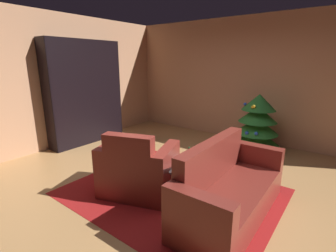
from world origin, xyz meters
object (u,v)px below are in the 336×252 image
Objects in this scene: couch_red at (228,191)px; bookshelf_unit at (90,95)px; armchair_red at (138,171)px; bottle_on_table at (189,160)px; decorated_tree at (257,123)px; book_stack_on_table at (186,159)px; coffee_table at (182,167)px.

bookshelf_unit is at bearing 167.95° from couch_red.
armchair_red reaches higher than couch_red.
decorated_tree is (0.11, 2.38, 0.04)m from bottle_on_table.
book_stack_on_table is (0.52, 0.41, 0.18)m from armchair_red.
armchair_red is 0.69m from book_stack_on_table.
decorated_tree is (3.29, 1.58, -0.48)m from bookshelf_unit.
coffee_table is (0.49, 0.36, 0.06)m from armchair_red.
decorated_tree reaches higher than couch_red.
bookshelf_unit is 3.90m from couch_red.
armchair_red is at bearing -105.87° from decorated_tree.
couch_red reaches higher than bottle_on_table.
bookshelf_unit reaches higher than armchair_red.
coffee_table is at bearing 174.77° from couch_red.
armchair_red is 3.89× the size of bottle_on_table.
couch_red is (1.21, 0.30, -0.03)m from armchair_red.
book_stack_on_table is at bearing -95.95° from decorated_tree.
bottle_on_table is (0.65, 0.29, 0.23)m from armchair_red.
coffee_table is 0.24m from bottle_on_table.
bottle_on_table is (3.18, -0.80, -0.52)m from bookshelf_unit.
armchair_red reaches higher than coffee_table.
couch_red reaches higher than book_stack_on_table.
book_stack_on_table is at bearing 51.15° from coffee_table.
couch_red is 0.62m from bottle_on_table.
coffee_table is (3.02, -0.73, -0.68)m from bookshelf_unit.
armchair_red is 0.74m from bottle_on_table.
armchair_red is at bearing -143.30° from coffee_table.
bookshelf_unit is 3.18m from coffee_table.
couch_red is 8.05× the size of book_stack_on_table.
bookshelf_unit is 1.90× the size of decorated_tree.
couch_red is at bearing -9.35° from book_stack_on_table.
couch_red is at bearing 0.76° from bottle_on_table.
coffee_table is (-0.72, 0.07, 0.09)m from couch_red.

